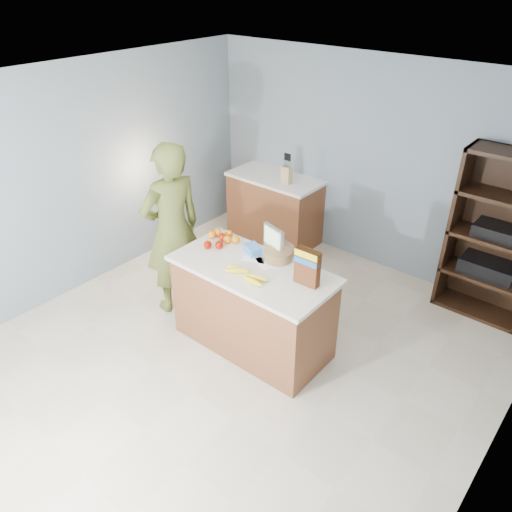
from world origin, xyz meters
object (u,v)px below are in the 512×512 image
Objects in this scene: counter_peninsula at (253,310)px; tv at (274,239)px; cereal_box at (308,265)px; shelving_unit at (497,240)px; person at (172,230)px.

counter_peninsula is 5.53× the size of tv.
tv is 0.59m from cereal_box.
counter_peninsula is 2.61m from shelving_unit.
counter_peninsula is at bearing -127.11° from shelving_unit.
counter_peninsula is 0.72m from tv.
shelving_unit is 5.36× the size of cereal_box.
shelving_unit is 0.97× the size of person.
shelving_unit reaches higher than tv.
cereal_box reaches higher than counter_peninsula.
cereal_box is (0.53, 0.09, 0.68)m from counter_peninsula.
tv is at bearing 156.93° from cereal_box.
counter_peninsula is 0.84× the size of person.
cereal_box is (0.55, -0.23, 0.04)m from tv.
cereal_box reaches higher than tv.
person reaches higher than tv.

